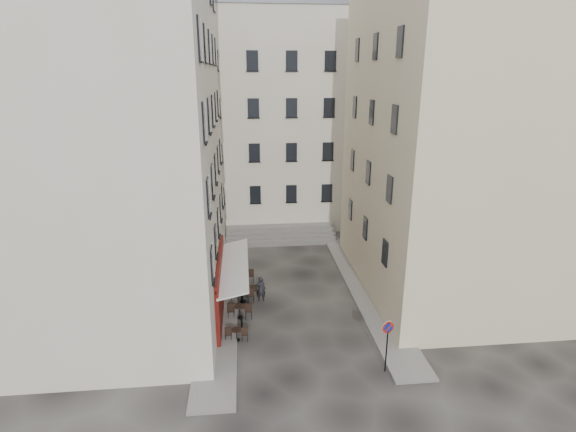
{
  "coord_description": "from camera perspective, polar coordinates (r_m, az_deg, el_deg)",
  "views": [
    {
      "loc": [
        -2.9,
        -22.02,
        13.18
      ],
      "look_at": [
        -0.28,
        4.0,
        4.78
      ],
      "focal_mm": 28.0,
      "sensor_mm": 36.0,
      "label": 1
    }
  ],
  "objects": [
    {
      "name": "cafe_storefront",
      "position": [
        25.68,
        -8.41,
        -8.51
      ],
      "size": [
        1.74,
        7.3,
        3.5
      ],
      "color": "#4B0E0A",
      "rests_on": "ground"
    },
    {
      "name": "building_left",
      "position": [
        26.31,
        -22.88,
        10.17
      ],
      "size": [
        12.2,
        16.2,
        20.6
      ],
      "color": "beige",
      "rests_on": "ground"
    },
    {
      "name": "bollard_near",
      "position": [
        24.54,
        -5.9,
        -13.35
      ],
      "size": [
        0.12,
        0.12,
        0.98
      ],
      "color": "black",
      "rests_on": "ground"
    },
    {
      "name": "bistro_table_b",
      "position": [
        25.75,
        -6.15,
        -11.81
      ],
      "size": [
        1.39,
        0.65,
        0.98
      ],
      "color": "black",
      "rests_on": "ground"
    },
    {
      "name": "bollard_mid",
      "position": [
        27.6,
        -5.91,
        -9.59
      ],
      "size": [
        0.12,
        0.12,
        0.98
      ],
      "color": "black",
      "rests_on": "ground"
    },
    {
      "name": "bistro_table_e",
      "position": [
        29.72,
        -5.74,
        -7.51
      ],
      "size": [
        1.43,
        0.67,
        1.0
      ],
      "color": "black",
      "rests_on": "ground"
    },
    {
      "name": "no_parking_sign",
      "position": [
        21.36,
        12.53,
        -14.71
      ],
      "size": [
        0.58,
        0.18,
        2.61
      ],
      "rotation": [
        0.0,
        0.0,
        0.24
      ],
      "color": "black",
      "rests_on": "ground"
    },
    {
      "name": "building_back",
      "position": [
        41.25,
        -3.15,
        12.39
      ],
      "size": [
        18.2,
        10.2,
        18.6
      ],
      "color": "beige",
      "rests_on": "ground"
    },
    {
      "name": "sidewalk_right",
      "position": [
        29.2,
        9.7,
        -9.17
      ],
      "size": [
        2.0,
        18.0,
        0.12
      ],
      "primitive_type": "cube",
      "color": "slate",
      "rests_on": "ground"
    },
    {
      "name": "ground",
      "position": [
        25.83,
        1.55,
        -12.89
      ],
      "size": [
        90.0,
        90.0,
        0.0
      ],
      "primitive_type": "plane",
      "color": "black",
      "rests_on": "ground"
    },
    {
      "name": "bistro_table_d",
      "position": [
        28.07,
        -5.09,
        -9.34
      ],
      "size": [
        1.14,
        0.53,
        0.8
      ],
      "color": "black",
      "rests_on": "ground"
    },
    {
      "name": "bistro_table_a",
      "position": [
        23.89,
        -6.55,
        -14.6
      ],
      "size": [
        1.19,
        0.56,
        0.84
      ],
      "color": "black",
      "rests_on": "ground"
    },
    {
      "name": "pedestrian",
      "position": [
        27.28,
        -3.47,
        -9.24
      ],
      "size": [
        0.58,
        0.39,
        1.59
      ],
      "primitive_type": "imported",
      "rotation": [
        0.0,
        0.0,
        3.13
      ],
      "color": "black",
      "rests_on": "ground"
    },
    {
      "name": "stone_steps",
      "position": [
        36.99,
        -0.89,
        -2.41
      ],
      "size": [
        9.0,
        3.15,
        0.8
      ],
      "color": "#615E5C",
      "rests_on": "ground"
    },
    {
      "name": "building_right",
      "position": [
        29.08,
        22.03,
        8.88
      ],
      "size": [
        12.2,
        14.2,
        18.6
      ],
      "color": "beige",
      "rests_on": "ground"
    },
    {
      "name": "bollard_far",
      "position": [
        30.75,
        -5.93,
        -6.6
      ],
      "size": [
        0.12,
        0.12,
        0.98
      ],
      "color": "black",
      "rests_on": "ground"
    },
    {
      "name": "bistro_table_c",
      "position": [
        27.37,
        -5.8,
        -9.89
      ],
      "size": [
        1.4,
        0.66,
        0.98
      ],
      "color": "black",
      "rests_on": "ground"
    },
    {
      "name": "sidewalk_left",
      "position": [
        29.18,
        -8.38,
        -9.12
      ],
      "size": [
        2.0,
        22.0,
        0.12
      ],
      "primitive_type": "cube",
      "color": "slate",
      "rests_on": "ground"
    }
  ]
}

